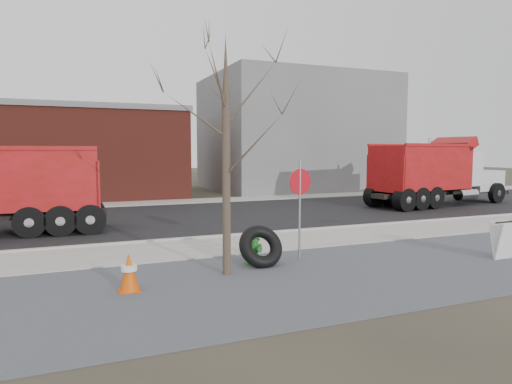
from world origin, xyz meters
name	(u,v)px	position (x,y,z in m)	size (l,w,h in m)	color
ground	(300,242)	(0.00, 0.00, 0.00)	(120.00, 120.00, 0.00)	#383328
gravel_verge	(371,270)	(0.00, -3.50, 0.01)	(60.00, 5.00, 0.03)	slate
sidewalk	(296,240)	(0.00, 0.25, 0.03)	(60.00, 2.50, 0.06)	#9E9B93
curb	(278,232)	(0.00, 1.55, 0.06)	(60.00, 0.15, 0.11)	#9E9B93
road	(231,215)	(0.00, 6.30, 0.01)	(60.00, 9.40, 0.02)	black
far_sidewalk	(196,201)	(0.00, 12.00, 0.03)	(60.00, 2.00, 0.06)	#9E9B93
building_grey	(294,134)	(9.00, 18.00, 4.00)	(12.00, 10.00, 8.00)	gray
bare_tree	(226,125)	(-3.20, -2.60, 3.30)	(3.20, 3.20, 5.20)	#382D23
fire_hydrant	(254,249)	(-2.29, -1.94, 0.38)	(0.47, 0.47, 0.84)	#2A6D29
truck_tire	(261,247)	(-2.20, -2.17, 0.48)	(1.12, 0.88, 1.07)	black
stop_sign	(300,192)	(-1.06, -1.96, 1.74)	(0.68, 0.14, 2.53)	gray
sandwich_board	(505,240)	(3.75, -3.90, 0.51)	(0.70, 0.45, 0.96)	silver
traffic_cone_far	(129,272)	(-5.34, -3.02, 0.39)	(0.41, 0.41, 0.78)	#DB4B06
dump_truck_red_a	(435,171)	(10.64, 5.74, 1.73)	(8.51, 3.34, 3.41)	black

